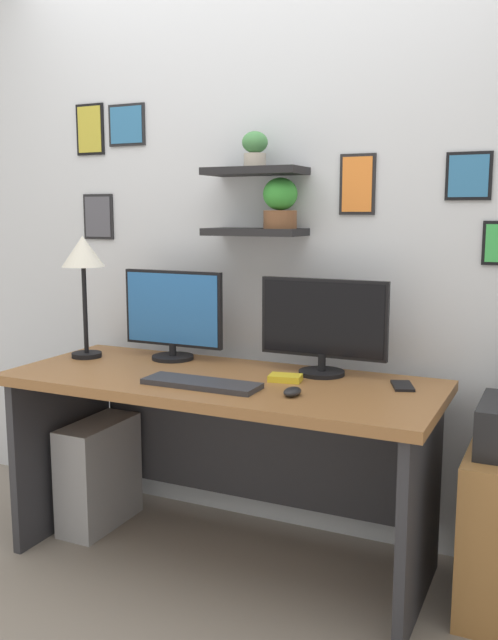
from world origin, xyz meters
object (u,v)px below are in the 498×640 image
monitor_right (323,325)px  computer_tower_left (99,474)px  keyboard (201,383)px  scissors_tray (285,378)px  computer_mouse (292,392)px  monitor_left (173,314)px  desk_lamp (83,260)px  cell_phone (402,386)px  desk (227,426)px

monitor_right → computer_tower_left: size_ratio=1.08×
computer_tower_left → keyboard: bearing=-17.8°
keyboard → scissors_tray: size_ratio=3.67×
computer_tower_left → computer_mouse: bearing=-10.8°
monitor_right → computer_tower_left: bearing=-170.7°
monitor_left → keyboard: 0.53m
desk_lamp → scissors_tray: 1.04m
monitor_right → scissors_tray: 0.26m
desk_lamp → cell_phone: 1.43m
computer_tower_left → monitor_left: bearing=28.2°
monitor_right → desk_lamp: bearing=-172.8°
monitor_right → computer_tower_left: (-0.97, -0.16, -0.71)m
keyboard → computer_tower_left: bearing=162.2°
desk → keyboard: bearing=-90.2°
keyboard → cell_phone: 0.73m
computer_mouse → scissors_tray: size_ratio=0.75×
monitor_right → keyboard: (-0.34, -0.36, -0.19)m
desk_lamp → cell_phone: (1.37, 0.06, -0.42)m
desk → monitor_right: 0.55m
keyboard → cell_phone: bearing=23.9°
desk → keyboard: size_ratio=3.81×
scissors_tray → keyboard: bearing=-141.1°
computer_tower_left → desk: bearing=-0.2°
monitor_left → monitor_right: bearing=0.0°
monitor_right → scissors_tray: size_ratio=4.24×
monitor_right → cell_phone: 0.39m
computer_mouse → desk_lamp: (-1.05, 0.22, 0.41)m
cell_phone → scissors_tray: size_ratio=1.17×
monitor_left → computer_tower_left: monitor_left is taller
cell_phone → monitor_right: bearing=147.9°
monitor_right → computer_mouse: monitor_right is taller
cell_phone → desk_lamp: bearing=162.0°
computer_mouse → desk_lamp: 1.15m
desk_lamp → scissors_tray: bearing=-1.9°
monitor_left → computer_mouse: (0.69, -0.35, -0.18)m
desk_lamp → scissors_tray: (0.95, -0.03, -0.41)m
desk → computer_tower_left: bearing=179.8°
monitor_right → computer_tower_left: 1.22m
scissors_tray → computer_mouse: bearing=-61.3°
computer_tower_left → desk_lamp: bearing=156.7°
monitor_left → desk_lamp: 0.45m
computer_tower_left → cell_phone: bearing=4.1°
computer_tower_left → monitor_right: bearing=9.3°
scissors_tray → computer_tower_left: bearing=179.8°
scissors_tray → desk: bearing=179.9°
monitor_left → cell_phone: size_ratio=3.32×
monitor_left → monitor_right: 0.68m
desk → keyboard: 0.30m
desk → scissors_tray: size_ratio=13.96×
desk → desk_lamp: size_ratio=3.17×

